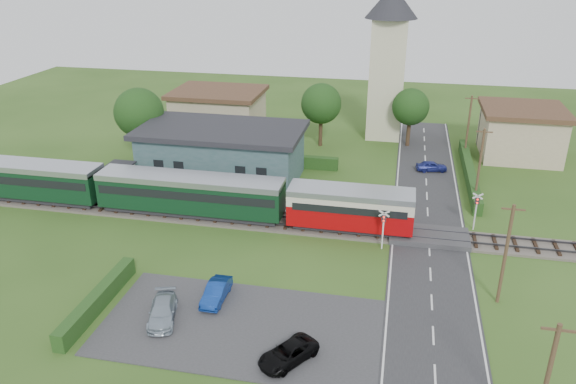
% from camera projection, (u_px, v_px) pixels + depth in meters
% --- Properties ---
extents(ground, '(120.00, 120.00, 0.00)m').
position_uv_depth(ground, '(301.00, 238.00, 44.77)').
color(ground, '#2D4C19').
extents(railway_track, '(76.00, 3.20, 0.49)m').
position_uv_depth(railway_track, '(305.00, 226.00, 46.52)').
color(railway_track, '#4C443D').
rests_on(railway_track, ground).
extents(road, '(6.00, 70.00, 0.05)m').
position_uv_depth(road, '(429.00, 251.00, 42.88)').
color(road, '#28282B').
rests_on(road, ground).
extents(car_park, '(17.00, 9.00, 0.08)m').
position_uv_depth(car_park, '(241.00, 326.00, 34.26)').
color(car_park, '#333335').
rests_on(car_park, ground).
extents(crossing_deck, '(6.20, 3.40, 0.45)m').
position_uv_depth(crossing_deck, '(429.00, 236.00, 44.60)').
color(crossing_deck, '#333335').
rests_on(crossing_deck, ground).
extents(platform, '(30.00, 3.00, 0.45)m').
position_uv_depth(platform, '(204.00, 199.00, 51.22)').
color(platform, gray).
rests_on(platform, ground).
extents(equipment_hut, '(2.30, 2.30, 2.55)m').
position_uv_depth(equipment_hut, '(121.00, 177.00, 52.11)').
color(equipment_hut, beige).
rests_on(equipment_hut, platform).
extents(station_building, '(16.00, 9.00, 5.30)m').
position_uv_depth(station_building, '(222.00, 153.00, 55.44)').
color(station_building, '#2F5152').
rests_on(station_building, ground).
extents(train, '(43.20, 2.90, 3.40)m').
position_uv_depth(train, '(155.00, 190.00, 48.16)').
color(train, '#232328').
rests_on(train, ground).
extents(church_tower, '(6.00, 6.00, 17.60)m').
position_uv_depth(church_tower, '(389.00, 52.00, 64.88)').
color(church_tower, beige).
rests_on(church_tower, ground).
extents(house_west, '(10.80, 8.80, 5.50)m').
position_uv_depth(house_west, '(219.00, 112.00, 68.91)').
color(house_west, tan).
rests_on(house_west, ground).
extents(house_east, '(8.80, 8.80, 5.50)m').
position_uv_depth(house_east, '(521.00, 132.00, 61.44)').
color(house_east, tan).
rests_on(house_east, ground).
extents(hedge_carpark, '(0.80, 9.00, 1.20)m').
position_uv_depth(hedge_carpark, '(97.00, 300.00, 35.82)').
color(hedge_carpark, '#193814').
rests_on(hedge_carpark, ground).
extents(hedge_roadside, '(0.80, 18.00, 1.20)m').
position_uv_depth(hedge_roadside, '(469.00, 173.00, 56.23)').
color(hedge_roadside, '#193814').
rests_on(hedge_roadside, ground).
extents(hedge_station, '(22.00, 0.80, 1.30)m').
position_uv_depth(hedge_station, '(236.00, 157.00, 60.30)').
color(hedge_station, '#193814').
rests_on(hedge_station, ground).
extents(tree_a, '(5.20, 5.20, 8.00)m').
position_uv_depth(tree_a, '(139.00, 113.00, 58.94)').
color(tree_a, '#332316').
rests_on(tree_a, ground).
extents(tree_b, '(4.60, 4.60, 7.34)m').
position_uv_depth(tree_b, '(321.00, 104.00, 63.79)').
color(tree_b, '#332316').
rests_on(tree_b, ground).
extents(tree_c, '(4.20, 4.20, 6.78)m').
position_uv_depth(tree_c, '(411.00, 107.00, 63.85)').
color(tree_c, '#332316').
rests_on(tree_c, ground).
extents(utility_pole_b, '(1.40, 0.22, 7.00)m').
position_uv_depth(utility_pole_b, '(506.00, 253.00, 35.27)').
color(utility_pole_b, '#473321').
rests_on(utility_pole_b, ground).
extents(utility_pole_c, '(1.40, 0.22, 7.00)m').
position_uv_depth(utility_pole_c, '(480.00, 165.00, 49.63)').
color(utility_pole_c, '#473321').
rests_on(utility_pole_c, ground).
extents(utility_pole_d, '(1.40, 0.22, 7.00)m').
position_uv_depth(utility_pole_d, '(468.00, 126.00, 60.40)').
color(utility_pole_d, '#473321').
rests_on(utility_pole_d, ground).
extents(crossing_signal_near, '(0.84, 0.28, 3.28)m').
position_uv_depth(crossing_signal_near, '(383.00, 224.00, 42.35)').
color(crossing_signal_near, silver).
rests_on(crossing_signal_near, ground).
extents(crossing_signal_far, '(0.84, 0.28, 3.28)m').
position_uv_depth(crossing_signal_far, '(476.00, 206.00, 45.31)').
color(crossing_signal_far, silver).
rests_on(crossing_signal_far, ground).
extents(streetlamp_west, '(0.30, 0.30, 5.15)m').
position_uv_depth(streetlamp_west, '(148.00, 118.00, 65.63)').
color(streetlamp_west, '#3F3F47').
rests_on(streetlamp_west, ground).
extents(streetlamp_east, '(0.30, 0.30, 5.15)m').
position_uv_depth(streetlamp_east, '(480.00, 120.00, 64.79)').
color(streetlamp_east, '#3F3F47').
rests_on(streetlamp_east, ground).
extents(car_on_road, '(3.34, 1.89, 1.07)m').
position_uv_depth(car_on_road, '(432.00, 166.00, 57.96)').
color(car_on_road, navy).
rests_on(car_on_road, road).
extents(car_park_blue, '(1.23, 3.50, 1.15)m').
position_uv_depth(car_park_blue, '(216.00, 292.00, 36.60)').
color(car_park_blue, navy).
rests_on(car_park_blue, car_park).
extents(car_park_silver, '(2.60, 4.17, 1.13)m').
position_uv_depth(car_park_silver, '(162.00, 311.00, 34.68)').
color(car_park_silver, '#91A0AE').
rests_on(car_park_silver, car_park).
extents(car_park_dark, '(3.48, 3.99, 1.02)m').
position_uv_depth(car_park_dark, '(288.00, 353.00, 31.15)').
color(car_park_dark, black).
rests_on(car_park_dark, car_park).
extents(pedestrian_near, '(0.58, 0.41, 1.50)m').
position_uv_depth(pedestrian_near, '(275.00, 196.00, 49.46)').
color(pedestrian_near, gray).
rests_on(pedestrian_near, platform).
extents(pedestrian_far, '(1.03, 1.15, 1.98)m').
position_uv_depth(pedestrian_far, '(128.00, 184.00, 51.33)').
color(pedestrian_far, gray).
rests_on(pedestrian_far, platform).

